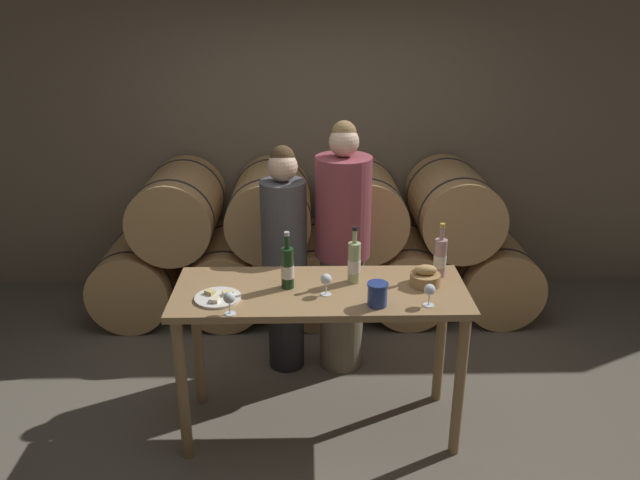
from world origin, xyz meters
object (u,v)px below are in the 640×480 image
(tasting_table, at_px, (320,311))
(wine_bottle_white, at_px, (354,262))
(person_left, at_px, (285,259))
(blue_crock, at_px, (377,293))
(person_right, at_px, (342,250))
(cheese_plate, at_px, (218,297))
(wine_bottle_rose, at_px, (440,258))
(wine_bottle_red, at_px, (287,268))
(wine_glass_center, at_px, (430,291))
(wine_glass_left, at_px, (326,280))
(wine_glass_far_left, at_px, (229,299))
(bread_basket, at_px, (425,277))

(tasting_table, height_order, wine_bottle_white, wine_bottle_white)
(person_left, relative_size, blue_crock, 12.24)
(person_right, xyz_separation_m, cheese_plate, (-0.73, -0.81, 0.06))
(wine_bottle_rose, bearing_deg, person_left, 150.40)
(wine_bottle_red, height_order, wine_bottle_rose, wine_bottle_red)
(wine_glass_center, bearing_deg, wine_bottle_red, 162.57)
(tasting_table, height_order, wine_glass_left, wine_glass_left)
(blue_crock, height_order, wine_glass_center, blue_crock)
(wine_bottle_rose, distance_m, wine_glass_far_left, 1.27)
(wine_bottle_white, xyz_separation_m, wine_glass_left, (-0.17, -0.17, -0.03))
(person_right, bearing_deg, wine_bottle_white, -86.90)
(wine_bottle_white, bearing_deg, wine_glass_far_left, -150.71)
(wine_bottle_red, xyz_separation_m, wine_glass_left, (0.22, -0.10, -0.03))
(wine_bottle_rose, bearing_deg, tasting_table, -166.84)
(wine_bottle_red, xyz_separation_m, blue_crock, (0.49, -0.23, -0.05))
(bread_basket, bearing_deg, wine_glass_far_left, -163.35)
(wine_bottle_white, distance_m, wine_glass_left, 0.24)
(wine_bottle_rose, height_order, blue_crock, wine_bottle_rose)
(tasting_table, distance_m, wine_glass_far_left, 0.60)
(person_right, relative_size, wine_bottle_rose, 5.33)
(cheese_plate, bearing_deg, wine_bottle_white, 15.08)
(tasting_table, relative_size, wine_glass_center, 13.22)
(wine_glass_far_left, distance_m, wine_glass_left, 0.55)
(blue_crock, xyz_separation_m, wine_glass_center, (0.28, -0.01, 0.02))
(wine_bottle_rose, height_order, wine_glass_far_left, wine_bottle_rose)
(tasting_table, distance_m, person_right, 0.72)
(person_right, height_order, blue_crock, person_right)
(tasting_table, distance_m, wine_glass_center, 0.66)
(person_right, relative_size, cheese_plate, 6.89)
(bread_basket, bearing_deg, person_left, 141.58)
(person_left, distance_m, wine_bottle_rose, 1.10)
(wine_bottle_red, height_order, wine_glass_center, wine_bottle_red)
(tasting_table, height_order, cheese_plate, cheese_plate)
(blue_crock, distance_m, wine_glass_center, 0.28)
(person_left, bearing_deg, wine_glass_left, -71.40)
(wine_bottle_rose, bearing_deg, wine_glass_center, -109.07)
(wine_bottle_white, distance_m, cheese_plate, 0.80)
(wine_bottle_white, height_order, wine_bottle_rose, wine_bottle_white)
(wine_glass_far_left, relative_size, wine_glass_center, 1.00)
(tasting_table, height_order, wine_glass_far_left, wine_glass_far_left)
(tasting_table, xyz_separation_m, wine_glass_far_left, (-0.48, -0.28, 0.23))
(wine_glass_far_left, bearing_deg, wine_glass_center, 3.93)
(cheese_plate, bearing_deg, person_right, 47.87)
(wine_bottle_rose, xyz_separation_m, bread_basket, (-0.11, -0.13, -0.07))
(cheese_plate, bearing_deg, wine_glass_far_left, -63.42)
(blue_crock, bearing_deg, bread_basket, 38.89)
(bread_basket, bearing_deg, wine_glass_center, -95.31)
(wine_bottle_red, bearing_deg, bread_basket, 0.78)
(bread_basket, xyz_separation_m, cheese_plate, (-1.17, -0.15, -0.04))
(wine_bottle_white, height_order, wine_glass_left, wine_bottle_white)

